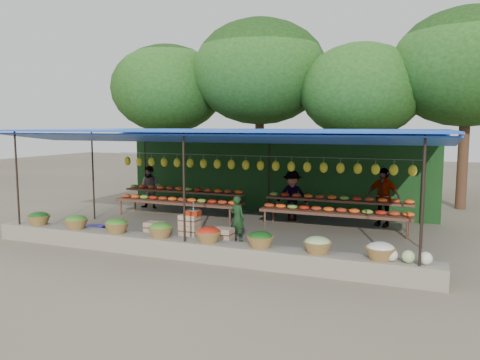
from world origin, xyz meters
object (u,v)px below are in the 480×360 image
at_px(vendor_seated, 237,218).
at_px(blue_crate_back, 93,232).
at_px(weighing_scale, 194,212).
at_px(blue_crate_front, 54,231).
at_px(crate_counter, 189,233).

distance_m(vendor_seated, blue_crate_back, 3.80).
height_order(weighing_scale, blue_crate_back, weighing_scale).
xyz_separation_m(vendor_seated, blue_crate_back, (-3.60, -1.15, -0.41)).
height_order(weighing_scale, blue_crate_front, weighing_scale).
height_order(vendor_seated, blue_crate_back, vendor_seated).
xyz_separation_m(weighing_scale, vendor_seated, (0.78, 0.89, -0.27)).
bearing_deg(crate_counter, weighing_scale, 0.00).
height_order(crate_counter, blue_crate_back, crate_counter).
distance_m(weighing_scale, blue_crate_back, 2.91).
height_order(vendor_seated, blue_crate_front, vendor_seated).
height_order(crate_counter, vendor_seated, vendor_seated).
bearing_deg(vendor_seated, blue_crate_front, 30.55).
bearing_deg(weighing_scale, crate_counter, 180.00).
bearing_deg(weighing_scale, blue_crate_back, -174.78).
bearing_deg(blue_crate_front, crate_counter, -17.90).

